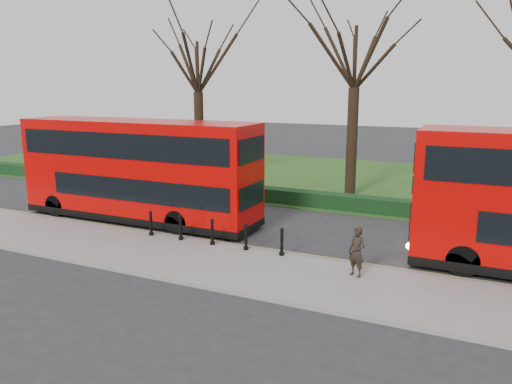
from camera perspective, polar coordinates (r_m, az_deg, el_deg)
The scene contains 12 objects.
ground at distance 20.76m, azimuth -1.82°, elevation -5.55°, with size 120.00×120.00×0.00m, color #28282B.
pavement at distance 18.26m, azimuth -6.12°, elevation -7.90°, with size 60.00×4.00×0.15m, color gray.
kerb at distance 19.90m, azimuth -3.13°, elevation -6.13°, with size 60.00×0.25×0.16m, color slate.
grass_verge at distance 34.42m, azimuth 9.54°, elevation 1.50°, with size 60.00×18.00×0.06m, color #294B19.
hedge at distance 26.69m, azimuth 4.78°, elevation -0.67°, with size 60.00×0.90×0.80m, color black.
yellow_line_outer at distance 20.17m, azimuth -2.72°, elevation -6.08°, with size 60.00×0.10×0.01m, color yellow.
yellow_line_inner at distance 20.34m, azimuth -2.46°, elevation -5.92°, with size 60.00×0.10×0.01m, color yellow.
tree_left at distance 32.45m, azimuth -6.70°, elevation 14.61°, with size 6.81×6.81×10.64m.
tree_mid at distance 28.54m, azimuth 11.31°, elevation 15.62°, with size 7.17×7.17×11.20m.
bollard_row at distance 19.69m, azimuth -5.02°, elevation -4.61°, with size 6.04×0.15×1.00m.
bus_lead at distance 23.93m, azimuth -13.36°, elevation 2.35°, with size 11.82×2.71×4.70m.
pedestrian at distance 16.70m, azimuth 11.45°, elevation -6.71°, with size 0.61×0.40×1.67m, color black.
Camera 1 is at (8.97, -17.62, 6.34)m, focal length 35.00 mm.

